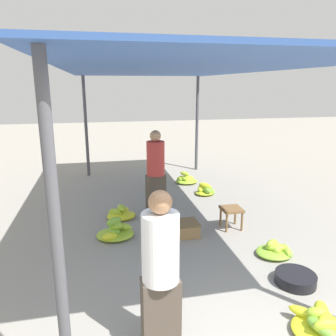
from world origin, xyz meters
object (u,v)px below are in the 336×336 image
Objects in this scene: banana_pile_right_2 at (185,180)px; shopper_walking_mid at (156,170)px; banana_pile_right_0 at (276,250)px; crate_near at (186,228)px; vendor_foreground at (161,271)px; basin_black at (295,279)px; banana_pile_left_1 at (120,213)px; stool at (231,212)px; banana_pile_right_3 at (321,324)px; banana_pile_left_0 at (115,231)px; banana_pile_right_1 at (205,190)px.

shopper_walking_mid is (-1.05, -1.72, 0.74)m from banana_pile_right_2.
shopper_walking_mid is (-1.39, 2.01, 0.74)m from banana_pile_right_0.
vendor_foreground is at bearing -110.74° from crate_near.
shopper_walking_mid reaches higher than banana_pile_right_2.
basin_black is at bearing -64.91° from shopper_walking_mid.
banana_pile_left_1 is 1.03m from shopper_walking_mid.
vendor_foreground reaches higher than stool.
stool is 2.03m from banana_pile_left_1.
vendor_foreground reaches higher than banana_pile_left_1.
crate_near is at bearing 139.97° from banana_pile_right_0.
banana_pile_right_0 is at bearing 34.39° from vendor_foreground.
vendor_foreground reaches higher than banana_pile_right_3.
stool is 1.96m from banana_pile_left_0.
banana_pile_right_0 is 1.42m from crate_near.
vendor_foreground reaches higher than crate_near.
banana_pile_right_2 is at bearing 75.11° from crate_near.
banana_pile_right_3 is at bearing -92.98° from banana_pile_right_1.
vendor_foreground is 4.23× the size of stool.
banana_pile_left_1 is at bearing 136.40° from crate_near.
stool reaches higher than banana_pile_right_2.
banana_pile_right_3 is at bearing -73.19° from crate_near.
banana_pile_right_3 is at bearing -53.84° from banana_pile_left_0.
banana_pile_left_1 is (-0.15, 3.20, -0.72)m from vendor_foreground.
banana_pile_left_0 is (-2.09, 1.74, 0.04)m from basin_black.
banana_pile_right_1 is (-0.02, 3.43, 0.04)m from basin_black.
stool is at bearing 54.41° from vendor_foreground.
crate_near is at bearing 121.16° from basin_black.
basin_black is 0.84× the size of banana_pile_right_3.
banana_pile_right_1 is 1.01m from banana_pile_right_2.
banana_pile_left_1 is 0.34× the size of shopper_walking_mid.
banana_pile_right_2 is 5.21m from banana_pile_right_3.
crate_near is 0.25× the size of shopper_walking_mid.
shopper_walking_mid is (0.83, 0.95, 0.72)m from banana_pile_left_0.
banana_pile_right_0 is at bearing -86.94° from banana_pile_right_1.
banana_pile_left_1 is at bearing -168.47° from shopper_walking_mid.
banana_pile_right_0 is at bearing 79.39° from basin_black.
banana_pile_right_2 is at bearing 101.02° from banana_pile_right_1.
shopper_walking_mid is (-1.11, 1.01, 0.52)m from stool.
banana_pile_right_1 is at bearing 87.02° from banana_pile_right_3.
vendor_foreground reaches higher than banana_pile_right_2.
banana_pile_right_0 is at bearing -41.80° from banana_pile_left_1.
banana_pile_right_1 reaches higher than basin_black.
banana_pile_right_0 is (2.09, -1.87, 0.00)m from banana_pile_left_1.
stool reaches higher than banana_pile_left_0.
stool is at bearing -94.13° from banana_pile_right_1.
basin_black is (1.81, 0.65, -0.73)m from vendor_foreground.
basin_black is at bearing -100.61° from banana_pile_right_0.
banana_pile_left_1 is 2.13m from banana_pile_right_1.
stool is 0.66× the size of banana_pile_right_2.
vendor_foreground is 2.96× the size of banana_pile_right_0.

